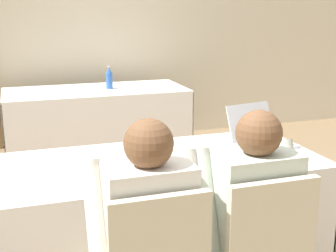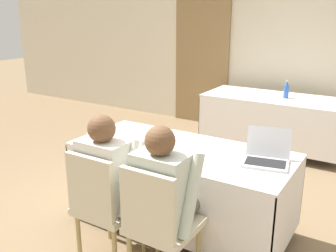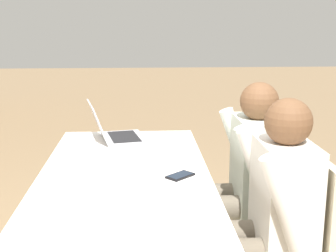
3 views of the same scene
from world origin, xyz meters
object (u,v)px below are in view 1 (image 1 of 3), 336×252
laptop (262,138)px  person_white_shirt (246,214)px  water_bottle (109,78)px  cell_phone (173,175)px  person_checkered_shirt (145,229)px

laptop → person_white_shirt: (-0.46, -0.69, -0.13)m
laptop → water_bottle: 2.37m
water_bottle → cell_phone: bearing=-94.7°
person_checkered_shirt → water_bottle: bearing=-98.8°
laptop → person_checkered_shirt: (-0.94, -0.69, -0.13)m
person_checkered_shirt → cell_phone: bearing=-125.2°
cell_phone → person_white_shirt: person_white_shirt is taller
cell_phone → water_bottle: 2.67m
cell_phone → person_checkered_shirt: 0.44m
person_checkered_shirt → person_white_shirt: same height
laptop → person_white_shirt: 0.84m
cell_phone → water_bottle: water_bottle is taller
person_checkered_shirt → person_white_shirt: bearing=-180.0°
person_checkered_shirt → person_white_shirt: size_ratio=1.00×
cell_phone → person_checkered_shirt: person_checkered_shirt is taller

